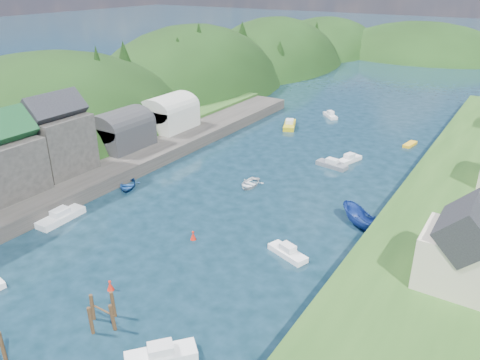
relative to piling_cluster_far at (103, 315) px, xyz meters
The scene contains 12 objects.
ground 47.12m from the piling_cluster_far, 92.28° to the left, with size 600.00×600.00×0.00m, color black.
hillside_left 86.46m from the piling_cluster_far, 123.04° to the left, with size 44.00×245.56×52.00m.
far_hills 171.49m from the piling_cluster_far, 90.22° to the left, with size 103.00×68.00×44.00m.
hill_trees 63.70m from the piling_cluster_far, 90.88° to the left, with size 92.96×149.31×12.57m.
quay_left 31.00m from the piling_cluster_far, 146.58° to the left, with size 12.00×110.00×2.00m, color #2D2B28.
terrace_left_grass 37.04m from the piling_cluster_far, 152.55° to the left, with size 12.00×110.00×2.50m, color #234719.
boat_sheds 45.78m from the piling_cluster_far, 127.69° to the left, with size 7.00×21.00×7.50m.
terrace_right 43.70m from the piling_cluster_far, 58.05° to the left, with size 16.00×120.00×2.40m, color #234719.
piling_cluster_far is the anchor object (origin of this frame).
channel_buoy_near 4.98m from the piling_cluster_far, 130.22° to the left, with size 0.70×0.70×1.10m.
channel_buoy_far 15.70m from the piling_cluster_far, 98.03° to the left, with size 0.70×0.70×1.10m.
moored_boats 17.91m from the piling_cluster_far, 101.90° to the left, with size 37.43×94.80×2.37m.
Camera 1 is at (29.16, -17.86, 28.10)m, focal length 35.00 mm.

